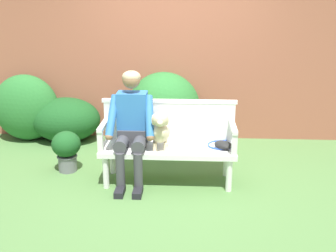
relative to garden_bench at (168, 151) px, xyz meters
name	(u,v)px	position (x,y,z in m)	size (l,w,h in m)	color
ground_plane	(168,181)	(0.00, 0.00, -0.38)	(40.00, 40.00, 0.00)	#4C753D
brick_garden_fence	(175,50)	(0.00, 1.75, 0.94)	(8.00, 0.30, 2.64)	#9E5642
hedge_bush_mid_right	(26,108)	(-2.20, 1.37, 0.12)	(0.97, 0.64, 1.00)	#286B2D
hedge_bush_far_right	(66,119)	(-1.61, 1.36, -0.05)	(1.03, 0.82, 0.65)	#194C1E
hedge_bush_far_left	(164,108)	(-0.14, 1.35, 0.15)	(1.06, 1.05, 1.05)	#286B2D
garden_bench	(168,151)	(0.00, 0.00, 0.00)	(1.55, 0.54, 0.44)	white
bench_backrest	(169,120)	(0.00, 0.24, 0.31)	(1.59, 0.06, 0.50)	white
bench_armrest_left_end	(103,131)	(-0.74, -0.09, 0.26)	(0.06, 0.54, 0.28)	white
bench_armrest_right_end	(234,134)	(0.74, -0.09, 0.26)	(0.06, 0.54, 0.28)	white
person_seated	(132,124)	(-0.41, -0.02, 0.33)	(0.56, 0.67, 1.31)	black
dog_on_bench	(160,129)	(-0.08, -0.08, 0.29)	(0.24, 0.47, 0.47)	beige
tennis_racket	(221,144)	(0.61, 0.08, 0.07)	(0.39, 0.57, 0.03)	blue
baseball_glove	(223,145)	(0.63, -0.03, 0.10)	(0.22, 0.17, 0.09)	black
potted_plant	(66,148)	(-1.27, 0.24, -0.08)	(0.36, 0.36, 0.52)	slate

